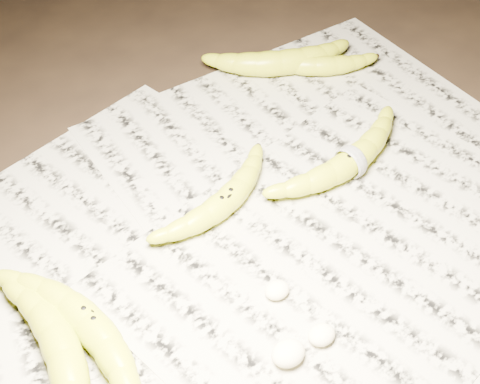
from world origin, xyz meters
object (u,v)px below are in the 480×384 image
banana_left_b (65,358)px  banana_upper_a (316,64)px  banana_center (225,200)px  banana_upper_b (280,61)px  banana_left_a (89,322)px  banana_taped (351,160)px

banana_left_b → banana_upper_a: size_ratio=1.25×
banana_center → banana_upper_a: bearing=14.0°
banana_left_b → banana_center: banana_left_b is taller
banana_upper_b → banana_upper_a: bearing=-12.3°
banana_left_a → banana_left_b: 0.05m
banana_upper_b → banana_center: bearing=-115.6°
banana_taped → banana_upper_a: size_ratio=1.34×
banana_left_a → banana_upper_b: (0.45, 0.29, 0.00)m
banana_taped → banana_upper_b: 0.24m
banana_center → banana_upper_b: banana_upper_b is taller
banana_left_b → banana_upper_a: (0.53, 0.29, -0.00)m
banana_center → banana_upper_a: 0.33m
banana_left_a → banana_upper_b: size_ratio=1.12×
banana_upper_a → banana_upper_b: size_ratio=0.83×
banana_upper_a → banana_upper_b: 0.06m
banana_center → banana_taped: size_ratio=0.84×
banana_left_b → banana_upper_a: bearing=-54.5°
banana_center → banana_upper_a: size_ratio=1.12×
banana_left_b → banana_center: 0.28m
banana_left_b → banana_center: (0.26, 0.11, -0.00)m
banana_upper_a → banana_left_b: bearing=-118.5°
banana_left_b → banana_upper_b: bearing=-49.5°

